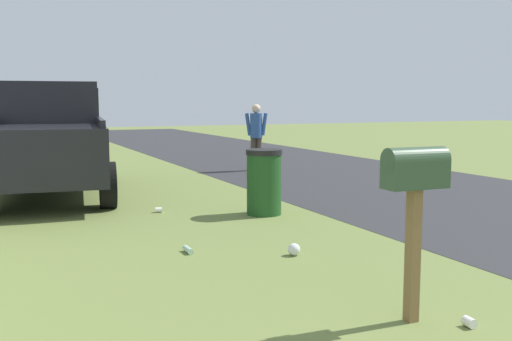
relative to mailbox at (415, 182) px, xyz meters
The scene contains 8 objects.
mailbox is the anchor object (origin of this frame).
pickup_truck 8.20m from the mailbox, 13.88° to the left, with size 5.32×2.65×2.09m.
trash_bin 4.59m from the mailbox, 10.26° to the right, with size 0.56×0.56×1.00m.
pedestrian 10.22m from the mailbox, 17.42° to the right, with size 0.30×0.53×1.66m.
litter_bottle_near_hydrant 3.10m from the mailbox, 19.45° to the left, with size 0.07×0.07×0.22m, color #B2D8BF.
litter_cup_by_mailbox 1.16m from the mailbox, 131.78° to the right, with size 0.08×0.08×0.10m, color white.
litter_cup_far_scatter 5.43m from the mailbox, ahead, with size 0.08×0.08×0.10m, color white.
litter_bag_midfield_b 2.38m from the mailbox, ahead, with size 0.14×0.14×0.14m, color silver.
Camera 1 is at (0.02, 2.52, 1.73)m, focal length 41.09 mm.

